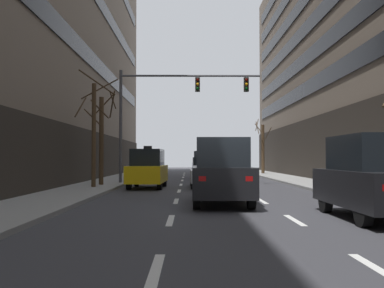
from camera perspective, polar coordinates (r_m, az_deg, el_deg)
The scene contains 29 objects.
ground_plane at distance 14.45m, azimuth 4.04°, elevation -8.07°, with size 120.00×120.00×0.00m, color #38383D.
sidewalk_left at distance 15.26m, azimuth -19.90°, elevation -7.37°, with size 2.87×80.00×0.14m, color gray.
lane_stripe_l1_s2 at distance 6.54m, azimuth -4.67°, elevation -15.76°, with size 0.16×2.00×0.01m, color silver.
lane_stripe_l1_s3 at distance 11.44m, azimuth -2.78°, elevation -9.72°, with size 0.16×2.00×0.01m, color silver.
lane_stripe_l1_s4 at distance 16.41m, azimuth -2.05°, elevation -7.31°, with size 0.16×2.00×0.01m, color silver.
lane_stripe_l1_s5 at distance 21.39m, azimuth -1.66°, elevation -6.03°, with size 0.16×2.00×0.01m, color silver.
lane_stripe_l1_s6 at distance 26.38m, azimuth -1.42°, elevation -5.23°, with size 0.16×2.00×0.01m, color silver.
lane_stripe_l1_s7 at distance 31.37m, azimuth -1.26°, elevation -4.68°, with size 0.16×2.00×0.01m, color silver.
lane_stripe_l1_s8 at distance 36.36m, azimuth -1.14°, elevation -4.28°, with size 0.16×2.00×0.01m, color silver.
lane_stripe_l1_s9 at distance 41.36m, azimuth -1.05°, elevation -3.98°, with size 0.16×2.00×0.01m, color silver.
lane_stripe_l1_s10 at distance 46.35m, azimuth -0.98°, elevation -3.75°, with size 0.16×2.00×0.01m, color silver.
lane_stripe_l2_s2 at distance 7.05m, azimuth 22.76°, elevation -14.59°, with size 0.16×2.00×0.01m, color silver.
lane_stripe_l2_s3 at distance 11.74m, azimuth 12.99°, elevation -9.47°, with size 0.16×2.00×0.01m, color silver.
lane_stripe_l2_s4 at distance 16.62m, azimuth 8.97°, elevation -7.22°, with size 0.16×2.00×0.01m, color silver.
lane_stripe_l2_s5 at distance 21.55m, azimuth 6.79°, elevation -5.98°, with size 0.16×2.00×0.01m, color silver.
lane_stripe_l2_s6 at distance 26.51m, azimuth 5.44°, elevation -5.20°, with size 0.16×2.00×0.01m, color silver.
lane_stripe_l2_s7 at distance 31.48m, azimuth 4.51°, elevation -4.66°, with size 0.16×2.00×0.01m, color silver.
lane_stripe_l2_s8 at distance 36.46m, azimuth 3.84°, elevation -4.27°, with size 0.16×2.00×0.01m, color silver.
lane_stripe_l2_s9 at distance 41.44m, azimuth 3.32°, elevation -3.98°, with size 0.16×2.00×0.01m, color silver.
lane_stripe_l2_s10 at distance 46.43m, azimuth 2.92°, elevation -3.74°, with size 0.16×2.00×0.01m, color silver.
car_driving_0 at distance 23.80m, azimuth 1.98°, elevation -3.69°, with size 1.83×4.32×1.62m.
car_driving_1 at distance 15.17m, azimuth 3.78°, elevation -3.57°, with size 2.01×4.64×2.23m.
car_driving_2 at distance 35.60m, azimuth 1.58°, elevation -2.65°, with size 1.98×4.43×2.12m.
taxi_driving_3 at distance 23.48m, azimuth -5.70°, elevation -3.17°, with size 1.92×4.27×2.21m.
car_parked_1 at distance 12.49m, azimuth 22.19°, elevation -3.95°, with size 1.91×4.51×2.18m.
traffic_signal_0 at distance 26.37m, azimuth -3.03°, elevation 5.51°, with size 8.32×0.35×6.63m.
street_tree_0 at distance 24.68m, azimuth -11.52°, elevation 0.80°, with size 1.66×1.55×5.03m.
street_tree_1 at distance 42.47m, azimuth 9.04°, elevation -0.45°, with size 1.55×1.55×5.19m.
street_tree_2 at distance 22.84m, azimuth -12.39°, elevation 1.85°, with size 2.09×2.34×5.69m.
Camera 1 is at (-1.11, -14.32, 1.58)m, focal length 41.65 mm.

